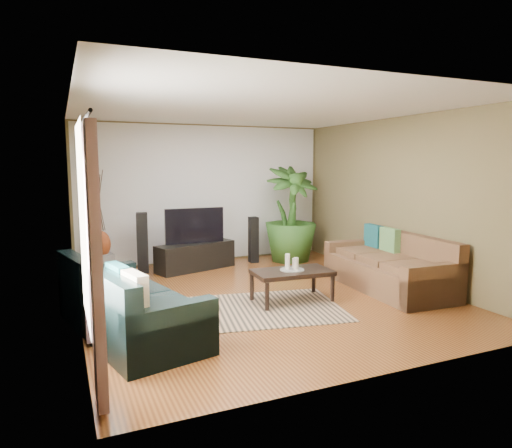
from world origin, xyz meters
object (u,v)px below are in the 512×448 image
potted_plant (290,214)px  side_table (97,287)px  tv_stand (195,256)px  pedestal (102,264)px  vase (101,244)px  speaker_right (253,240)px  sofa_left (129,297)px  coffee_table (292,286)px  sofa_right (387,262)px  speaker_left (142,243)px  television (195,226)px

potted_plant → side_table: size_ratio=3.77×
tv_stand → potted_plant: 2.09m
pedestal → vase: vase is taller
pedestal → vase: size_ratio=0.78×
tv_stand → speaker_right: speaker_right is taller
sofa_left → coffee_table: 2.32m
potted_plant → vase: size_ratio=3.99×
tv_stand → pedestal: 1.65m
tv_stand → potted_plant: potted_plant is taller
sofa_right → speaker_right: 2.85m
coffee_table → side_table: side_table is taller
sofa_left → tv_stand: 3.22m
speaker_left → pedestal: bearing=178.6°
television → tv_stand: bearing=-90.0°
sofa_left → coffee_table: bearing=-94.9°
sofa_left → potted_plant: size_ratio=1.20×
sofa_left → potted_plant: (3.54, 2.82, 0.52)m
sofa_left → tv_stand: (1.57, 2.80, -0.18)m
television → speaker_left: bearing=171.8°
tv_stand → speaker_left: size_ratio=1.38×
television → speaker_left: size_ratio=1.01×
tv_stand → speaker_right: bearing=-10.0°
tv_stand → speaker_left: 0.98m
sofa_left → sofa_right: same height
speaker_left → pedestal: (-0.70, 0.14, -0.35)m
sofa_right → speaker_left: 4.21m
sofa_left → tv_stand: sofa_left is taller
sofa_left → sofa_right: size_ratio=1.02×
coffee_table → speaker_right: speaker_right is taller
television → vase: television is taller
coffee_table → speaker_right: size_ratio=1.21×
speaker_left → speaker_right: bearing=10.3°
speaker_left → pedestal: 0.79m
coffee_table → speaker_left: 3.09m
tv_stand → television: television is taller
sofa_right → vase: 4.85m
coffee_table → sofa_right: bearing=3.0°
sofa_right → potted_plant: 2.55m
tv_stand → side_table: size_ratio=2.96×
speaker_left → pedestal: speaker_left is taller
sofa_left → sofa_right: 3.97m
speaker_right → potted_plant: potted_plant is taller
tv_stand → vase: bearing=152.3°
speaker_left → coffee_table: bearing=-47.6°
sofa_right → speaker_right: bearing=-153.1°
tv_stand → speaker_left: bearing=153.2°
sofa_right → speaker_right: speaker_right is taller
sofa_left → pedestal: bearing=-12.9°
speaker_left → television: bearing=2.0°
sofa_left → speaker_right: bearing=-57.2°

